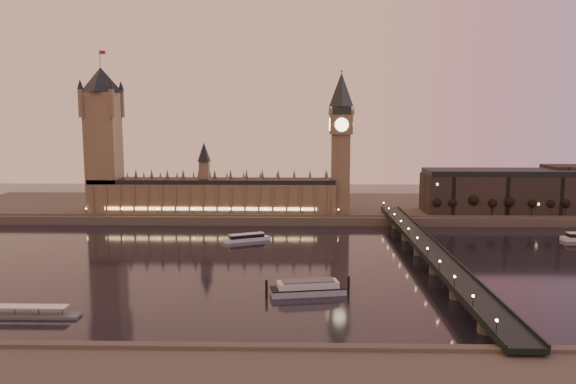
% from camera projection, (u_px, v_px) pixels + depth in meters
% --- Properties ---
extents(ground, '(700.00, 700.00, 0.00)m').
position_uv_depth(ground, '(253.00, 263.00, 296.54)').
color(ground, black).
rests_on(ground, ground).
extents(far_embankment, '(560.00, 130.00, 6.00)m').
position_uv_depth(far_embankment, '(307.00, 207.00, 458.95)').
color(far_embankment, '#423D35').
rests_on(far_embankment, ground).
extents(palace_of_westminster, '(180.00, 26.62, 52.00)m').
position_uv_depth(palace_of_westminster, '(213.00, 192.00, 414.46)').
color(palace_of_westminster, brown).
rests_on(palace_of_westminster, ground).
extents(victoria_tower, '(31.68, 31.68, 118.00)m').
position_uv_depth(victoria_tower, '(103.00, 132.00, 410.44)').
color(victoria_tower, brown).
rests_on(victoria_tower, ground).
extents(big_ben, '(17.68, 17.68, 104.00)m').
position_uv_depth(big_ben, '(341.00, 134.00, 406.70)').
color(big_ben, brown).
rests_on(big_ben, ground).
extents(westminster_bridge, '(13.20, 260.00, 15.30)m').
position_uv_depth(westminster_bridge, '(428.00, 253.00, 293.71)').
color(westminster_bridge, black).
rests_on(westminster_bridge, ground).
extents(city_block, '(155.00, 45.00, 34.00)m').
position_uv_depth(city_block, '(528.00, 190.00, 418.86)').
color(city_block, black).
rests_on(city_block, ground).
extents(bare_tree_0, '(6.57, 6.57, 13.36)m').
position_uv_depth(bare_tree_0, '(436.00, 202.00, 399.64)').
color(bare_tree_0, black).
rests_on(bare_tree_0, ground).
extents(bare_tree_1, '(6.57, 6.57, 13.36)m').
position_uv_depth(bare_tree_1, '(455.00, 202.00, 399.34)').
color(bare_tree_1, black).
rests_on(bare_tree_1, ground).
extents(bare_tree_2, '(6.57, 6.57, 13.36)m').
position_uv_depth(bare_tree_2, '(473.00, 203.00, 399.03)').
color(bare_tree_2, black).
rests_on(bare_tree_2, ground).
extents(bare_tree_3, '(6.57, 6.57, 13.36)m').
position_uv_depth(bare_tree_3, '(492.00, 203.00, 398.73)').
color(bare_tree_3, black).
rests_on(bare_tree_3, ground).
extents(bare_tree_4, '(6.57, 6.57, 13.36)m').
position_uv_depth(bare_tree_4, '(511.00, 203.00, 398.42)').
color(bare_tree_4, black).
rests_on(bare_tree_4, ground).
extents(bare_tree_5, '(6.57, 6.57, 13.36)m').
position_uv_depth(bare_tree_5, '(530.00, 203.00, 398.12)').
color(bare_tree_5, black).
rests_on(bare_tree_5, ground).
extents(bare_tree_6, '(6.57, 6.57, 13.36)m').
position_uv_depth(bare_tree_6, '(549.00, 203.00, 397.82)').
color(bare_tree_6, black).
rests_on(bare_tree_6, ground).
extents(bare_tree_7, '(6.57, 6.57, 13.36)m').
position_uv_depth(bare_tree_7, '(568.00, 203.00, 397.51)').
color(bare_tree_7, black).
rests_on(bare_tree_7, ground).
extents(cruise_boat_a, '(28.98, 17.78, 4.64)m').
position_uv_depth(cruise_boat_a, '(247.00, 238.00, 347.76)').
color(cruise_boat_a, silver).
rests_on(cruise_boat_a, ground).
extents(moored_barge, '(36.91, 14.56, 6.87)m').
position_uv_depth(moored_barge, '(308.00, 288.00, 243.00)').
color(moored_barge, '#93A4BC').
rests_on(moored_barge, ground).
extents(pontoon_pier, '(38.73, 6.45, 10.33)m').
position_uv_depth(pontoon_pier, '(29.00, 314.00, 215.82)').
color(pontoon_pier, '#595B5E').
rests_on(pontoon_pier, ground).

